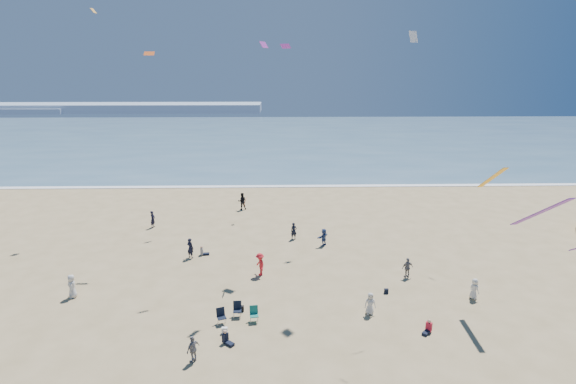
{
  "coord_description": "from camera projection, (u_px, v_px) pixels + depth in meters",
  "views": [
    {
      "loc": [
        1.43,
        -14.62,
        15.07
      ],
      "look_at": [
        2.0,
        8.0,
        9.06
      ],
      "focal_mm": 28.0,
      "sensor_mm": 36.0,
      "label": 1
    }
  ],
  "objects": [
    {
      "name": "seated_group",
      "position": [
        285.0,
        344.0,
        25.05
      ],
      "size": [
        16.45,
        26.86,
        0.84
      ],
      "color": "silver",
      "rests_on": "ground"
    },
    {
      "name": "headland_near",
      "position": [
        16.0,
        110.0,
        174.71
      ],
      "size": [
        40.0,
        14.0,
        2.0
      ],
      "primitive_type": "cube",
      "color": "#7A8EA8",
      "rests_on": "ground"
    },
    {
      "name": "kites_aloft",
      "position": [
        388.0,
        70.0,
        26.43
      ],
      "size": [
        41.04,
        44.92,
        29.63
      ],
      "color": "#CA4922",
      "rests_on": "ground"
    },
    {
      "name": "white_tote",
      "position": [
        225.0,
        330.0,
        26.77
      ],
      "size": [
        0.35,
        0.2,
        0.4
      ],
      "primitive_type": "cube",
      "color": "white",
      "rests_on": "ground"
    },
    {
      "name": "chair_cluster",
      "position": [
        238.0,
        314.0,
        28.05
      ],
      "size": [
        2.73,
        1.5,
        1.0
      ],
      "color": "black",
      "rests_on": "ground"
    },
    {
      "name": "standing_flyers",
      "position": [
        289.0,
        273.0,
        33.0
      ],
      "size": [
        30.37,
        39.46,
        1.94
      ],
      "color": "black",
      "rests_on": "ground"
    },
    {
      "name": "surf_line",
      "position": [
        267.0,
        186.0,
        61.43
      ],
      "size": [
        220.0,
        1.2,
        0.08
      ],
      "primitive_type": "cube",
      "color": "white",
      "rests_on": "ground"
    },
    {
      "name": "navy_bag",
      "position": [
        386.0,
        291.0,
        31.67
      ],
      "size": [
        0.28,
        0.18,
        0.34
      ],
      "primitive_type": "cube",
      "color": "black",
      "rests_on": "ground"
    },
    {
      "name": "headland_far",
      "position": [
        124.0,
        108.0,
        180.35
      ],
      "size": [
        110.0,
        20.0,
        3.2
      ],
      "primitive_type": "cube",
      "color": "#7A8EA8",
      "rests_on": "ground"
    },
    {
      "name": "black_backpack",
      "position": [
        242.0,
        309.0,
        29.27
      ],
      "size": [
        0.3,
        0.22,
        0.38
      ],
      "primitive_type": "cube",
      "color": "black",
      "rests_on": "ground"
    },
    {
      "name": "ocean",
      "position": [
        271.0,
        137.0,
        109.74
      ],
      "size": [
        220.0,
        100.0,
        0.06
      ],
      "primitive_type": "cube",
      "color": "#476B84",
      "rests_on": "ground"
    }
  ]
}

